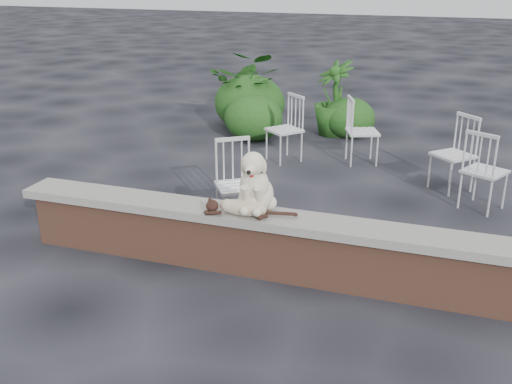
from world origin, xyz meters
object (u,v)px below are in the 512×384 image
(chair_b, at_px, (284,129))
(potted_plant_b, at_px, (334,98))
(dog, at_px, (256,179))
(potted_plant_a, at_px, (248,89))
(chair_a, at_px, (237,185))
(chair_c, at_px, (485,170))
(cat, at_px, (242,207))
(chair_e, at_px, (363,131))
(chair_d, at_px, (453,154))

(chair_b, xyz_separation_m, potted_plant_b, (0.37, 1.62, 0.14))
(dog, relative_size, potted_plant_a, 0.44)
(chair_a, relative_size, chair_b, 1.00)
(chair_c, bearing_deg, chair_b, 6.82)
(cat, bearing_deg, potted_plant_b, 86.76)
(chair_e, xyz_separation_m, chair_d, (1.24, -0.73, 0.00))
(dog, distance_m, chair_b, 3.32)
(cat, xyz_separation_m, chair_d, (1.70, 2.90, -0.19))
(potted_plant_b, bearing_deg, potted_plant_a, -177.60)
(chair_e, relative_size, potted_plant_a, 0.70)
(dog, height_order, cat, dog)
(dog, xyz_separation_m, chair_a, (-0.50, 0.85, -0.41))
(cat, relative_size, chair_d, 1.02)
(dog, xyz_separation_m, cat, (-0.08, -0.15, -0.21))
(chair_c, relative_size, potted_plant_a, 0.70)
(potted_plant_a, relative_size, potted_plant_b, 1.09)
(cat, bearing_deg, chair_e, 76.78)
(chair_b, bearing_deg, chair_c, 19.26)
(cat, xyz_separation_m, chair_b, (-0.60, 3.37, -0.19))
(chair_b, bearing_deg, potted_plant_a, 165.00)
(cat, xyz_separation_m, chair_e, (0.47, 3.63, -0.19))
(dog, relative_size, potted_plant_b, 0.48)
(chair_e, relative_size, chair_d, 1.00)
(dog, relative_size, chair_c, 0.63)
(chair_c, relative_size, chair_a, 1.00)
(chair_d, height_order, potted_plant_b, potted_plant_b)
(chair_c, bearing_deg, chair_d, -27.85)
(chair_d, height_order, chair_c, same)
(chair_d, xyz_separation_m, chair_a, (-2.13, -1.90, 0.00))
(chair_b, height_order, potted_plant_b, potted_plant_b)
(chair_e, xyz_separation_m, chair_b, (-1.07, -0.25, 0.00))
(chair_e, distance_m, potted_plant_b, 1.54)
(dog, distance_m, chair_e, 3.52)
(chair_a, distance_m, potted_plant_b, 4.01)
(chair_e, height_order, chair_b, same)
(chair_d, relative_size, potted_plant_b, 0.77)
(potted_plant_a, bearing_deg, cat, -71.02)
(chair_e, bearing_deg, chair_b, 81.74)
(dog, relative_size, chair_e, 0.63)
(cat, bearing_deg, potted_plant_a, 103.13)
(chair_b, bearing_deg, dog, -38.21)
(chair_e, xyz_separation_m, potted_plant_b, (-0.70, 1.37, 0.14))
(potted_plant_a, height_order, potted_plant_b, potted_plant_a)
(chair_b, relative_size, potted_plant_a, 0.70)
(dog, xyz_separation_m, potted_plant_a, (-1.78, 4.78, -0.21))
(cat, height_order, chair_a, chair_a)
(chair_e, distance_m, chair_d, 1.44)
(cat, distance_m, potted_plant_a, 5.22)
(chair_c, distance_m, potted_plant_a, 4.56)
(potted_plant_a, xyz_separation_m, potted_plant_b, (1.47, 0.06, -0.06))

